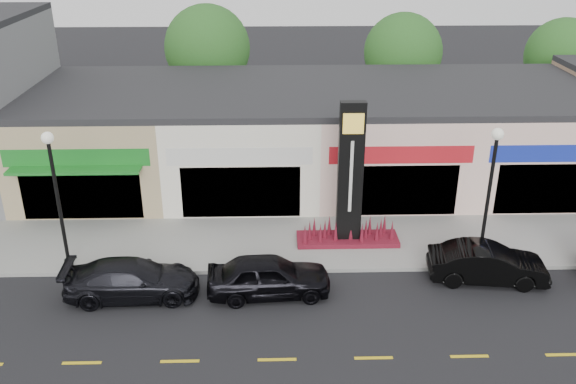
{
  "coord_description": "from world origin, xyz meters",
  "views": [
    {
      "loc": [
        -0.05,
        -18.01,
        12.5
      ],
      "look_at": [
        0.52,
        4.0,
        2.53
      ],
      "focal_mm": 38.0,
      "sensor_mm": 36.0,
      "label": 1
    }
  ],
  "objects_px": {
    "lamp_east_near": "(490,183)",
    "pylon_sign": "(349,195)",
    "lamp_west_near": "(56,188)",
    "car_dark_sedan": "(132,279)",
    "car_black_sedan": "(269,276)",
    "car_black_conv": "(487,264)"
  },
  "relations": [
    {
      "from": "lamp_east_near",
      "to": "pylon_sign",
      "type": "xyz_separation_m",
      "value": [
        -5.0,
        1.7,
        -1.2
      ]
    },
    {
      "from": "lamp_west_near",
      "to": "lamp_east_near",
      "type": "distance_m",
      "value": 16.0
    },
    {
      "from": "lamp_west_near",
      "to": "pylon_sign",
      "type": "distance_m",
      "value": 11.19
    },
    {
      "from": "lamp_east_near",
      "to": "pylon_sign",
      "type": "relative_size",
      "value": 0.91
    },
    {
      "from": "car_dark_sedan",
      "to": "pylon_sign",
      "type": "bearing_deg",
      "value": -68.86
    },
    {
      "from": "car_dark_sedan",
      "to": "lamp_east_near",
      "type": "bearing_deg",
      "value": -84.42
    },
    {
      "from": "lamp_west_near",
      "to": "car_black_sedan",
      "type": "xyz_separation_m",
      "value": [
        7.74,
        -1.87,
        -2.72
      ]
    },
    {
      "from": "lamp_west_near",
      "to": "car_black_conv",
      "type": "bearing_deg",
      "value": -4.19
    },
    {
      "from": "car_black_conv",
      "to": "lamp_west_near",
      "type": "bearing_deg",
      "value": 92.5
    },
    {
      "from": "lamp_east_near",
      "to": "car_black_conv",
      "type": "xyz_separation_m",
      "value": [
        -0.11,
        -1.16,
        -2.76
      ]
    },
    {
      "from": "lamp_west_near",
      "to": "pylon_sign",
      "type": "bearing_deg",
      "value": 8.77
    },
    {
      "from": "lamp_west_near",
      "to": "car_black_sedan",
      "type": "relative_size",
      "value": 1.23
    },
    {
      "from": "lamp_west_near",
      "to": "car_black_sedan",
      "type": "distance_m",
      "value": 8.42
    },
    {
      "from": "pylon_sign",
      "to": "car_black_sedan",
      "type": "bearing_deg",
      "value": -132.42
    },
    {
      "from": "car_black_conv",
      "to": "car_dark_sedan",
      "type": "bearing_deg",
      "value": 99.81
    },
    {
      "from": "car_dark_sedan",
      "to": "car_black_conv",
      "type": "relative_size",
      "value": 1.1
    },
    {
      "from": "pylon_sign",
      "to": "car_dark_sedan",
      "type": "xyz_separation_m",
      "value": [
        -8.15,
        -3.57,
        -1.59
      ]
    },
    {
      "from": "car_black_sedan",
      "to": "pylon_sign",
      "type": "bearing_deg",
      "value": -46.07
    },
    {
      "from": "car_black_sedan",
      "to": "car_dark_sedan",
      "type": "bearing_deg",
      "value": 86.4
    },
    {
      "from": "car_dark_sedan",
      "to": "car_black_sedan",
      "type": "distance_m",
      "value": 4.89
    },
    {
      "from": "lamp_east_near",
      "to": "car_black_sedan",
      "type": "distance_m",
      "value": 8.89
    },
    {
      "from": "car_dark_sedan",
      "to": "car_black_sedan",
      "type": "height_order",
      "value": "car_black_sedan"
    }
  ]
}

